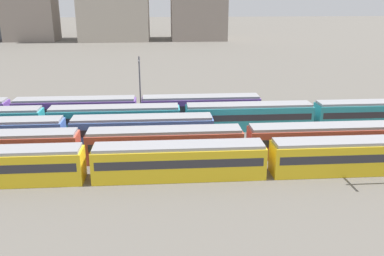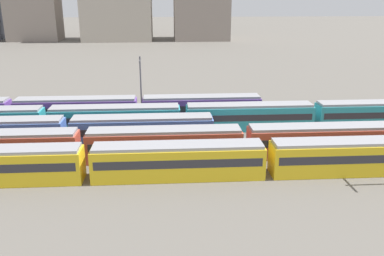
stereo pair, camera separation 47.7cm
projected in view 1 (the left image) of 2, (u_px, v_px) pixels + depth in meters
train_track_0 at (179, 161)px, 43.02m from camera, size 93.60×3.06×3.75m
train_track_1 at (165, 144)px, 47.85m from camera, size 93.60×3.06×3.75m
train_track_3 at (249, 116)px, 58.56m from camera, size 93.60×3.06×3.75m
train_track_4 at (76, 110)px, 61.68m from camera, size 55.80×3.06×3.75m
catenary_pole_1 at (140, 83)px, 64.41m from camera, size 0.24×3.20×9.35m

